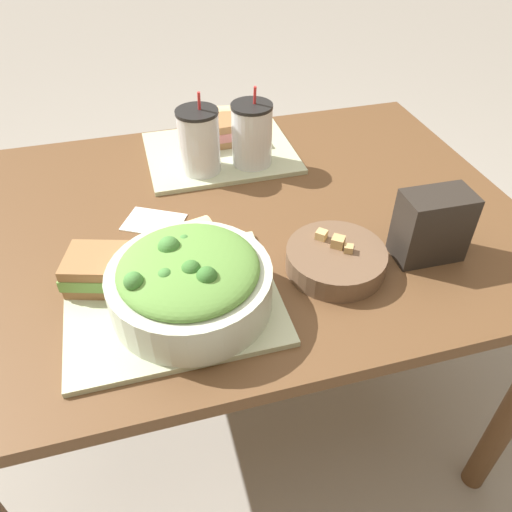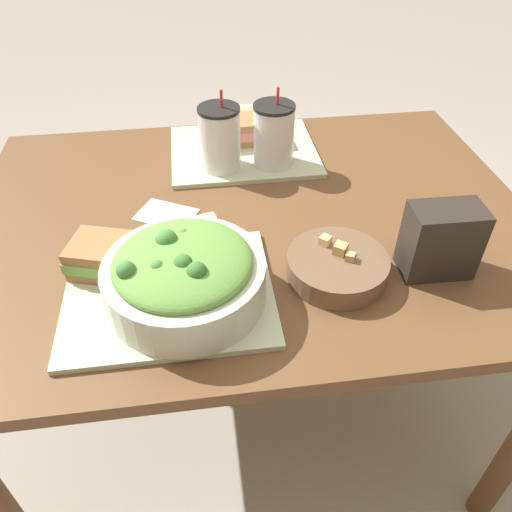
{
  "view_description": "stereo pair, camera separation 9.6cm",
  "coord_description": "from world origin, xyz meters",
  "px_view_note": "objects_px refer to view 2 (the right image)",
  "views": [
    {
      "loc": [
        -0.21,
        -0.9,
        1.44
      ],
      "look_at": [
        -0.02,
        -0.2,
        0.82
      ],
      "focal_mm": 35.0,
      "sensor_mm": 36.0,
      "label": 1
    },
    {
      "loc": [
        -0.12,
        -0.92,
        1.44
      ],
      "look_at": [
        -0.02,
        -0.2,
        0.82
      ],
      "focal_mm": 35.0,
      "sensor_mm": 36.0,
      "label": 2
    }
  ],
  "objects_px": {
    "soup_bowl": "(337,266)",
    "baguette_far": "(250,117)",
    "sandwich_far": "(248,129)",
    "salad_bowl": "(184,275)",
    "sandwich_near": "(110,257)",
    "napkin_folded": "(166,215)",
    "drink_cup_red": "(274,137)",
    "chip_bag": "(441,241)",
    "drink_cup_dark": "(220,140)",
    "baguette_near": "(181,236)"
  },
  "relations": [
    {
      "from": "sandwich_near",
      "to": "baguette_near",
      "type": "height_order",
      "value": "baguette_near"
    },
    {
      "from": "drink_cup_dark",
      "to": "baguette_far",
      "type": "bearing_deg",
      "value": 63.41
    },
    {
      "from": "sandwich_far",
      "to": "baguette_far",
      "type": "relative_size",
      "value": 1.36
    },
    {
      "from": "sandwich_far",
      "to": "napkin_folded",
      "type": "bearing_deg",
      "value": -128.37
    },
    {
      "from": "baguette_near",
      "to": "napkin_folded",
      "type": "distance_m",
      "value": 0.15
    },
    {
      "from": "soup_bowl",
      "to": "napkin_folded",
      "type": "height_order",
      "value": "soup_bowl"
    },
    {
      "from": "soup_bowl",
      "to": "baguette_far",
      "type": "relative_size",
      "value": 1.61
    },
    {
      "from": "soup_bowl",
      "to": "sandwich_far",
      "type": "distance_m",
      "value": 0.57
    },
    {
      "from": "baguette_far",
      "to": "drink_cup_red",
      "type": "distance_m",
      "value": 0.21
    },
    {
      "from": "sandwich_far",
      "to": "chip_bag",
      "type": "bearing_deg",
      "value": -64.6
    },
    {
      "from": "baguette_far",
      "to": "chip_bag",
      "type": "distance_m",
      "value": 0.7
    },
    {
      "from": "drink_cup_red",
      "to": "napkin_folded",
      "type": "distance_m",
      "value": 0.34
    },
    {
      "from": "sandwich_near",
      "to": "salad_bowl",
      "type": "bearing_deg",
      "value": -17.71
    },
    {
      "from": "drink_cup_dark",
      "to": "chip_bag",
      "type": "relative_size",
      "value": 1.39
    },
    {
      "from": "sandwich_far",
      "to": "drink_cup_red",
      "type": "xyz_separation_m",
      "value": [
        0.05,
        -0.13,
        0.04
      ]
    },
    {
      "from": "soup_bowl",
      "to": "napkin_folded",
      "type": "relative_size",
      "value": 1.27
    },
    {
      "from": "sandwich_near",
      "to": "chip_bag",
      "type": "bearing_deg",
      "value": 10.2
    },
    {
      "from": "soup_bowl",
      "to": "chip_bag",
      "type": "xyz_separation_m",
      "value": [
        0.2,
        -0.01,
        0.05
      ]
    },
    {
      "from": "sandwich_far",
      "to": "drink_cup_dark",
      "type": "relative_size",
      "value": 0.82
    },
    {
      "from": "soup_bowl",
      "to": "sandwich_far",
      "type": "bearing_deg",
      "value": 100.59
    },
    {
      "from": "drink_cup_dark",
      "to": "drink_cup_red",
      "type": "height_order",
      "value": "drink_cup_dark"
    },
    {
      "from": "sandwich_near",
      "to": "drink_cup_red",
      "type": "xyz_separation_m",
      "value": [
        0.38,
        0.36,
        0.04
      ]
    },
    {
      "from": "baguette_far",
      "to": "drink_cup_red",
      "type": "xyz_separation_m",
      "value": [
        0.03,
        -0.2,
        0.04
      ]
    },
    {
      "from": "drink_cup_dark",
      "to": "soup_bowl",
      "type": "bearing_deg",
      "value": -66.13
    },
    {
      "from": "sandwich_near",
      "to": "chip_bag",
      "type": "relative_size",
      "value": 1.21
    },
    {
      "from": "salad_bowl",
      "to": "sandwich_far",
      "type": "xyz_separation_m",
      "value": [
        0.19,
        0.59,
        -0.02
      ]
    },
    {
      "from": "soup_bowl",
      "to": "chip_bag",
      "type": "bearing_deg",
      "value": -2.5
    },
    {
      "from": "sandwich_far",
      "to": "drink_cup_dark",
      "type": "xyz_separation_m",
      "value": [
        -0.08,
        -0.13,
        0.04
      ]
    },
    {
      "from": "salad_bowl",
      "to": "napkin_folded",
      "type": "distance_m",
      "value": 0.29
    },
    {
      "from": "drink_cup_red",
      "to": "baguette_far",
      "type": "bearing_deg",
      "value": 99.46
    },
    {
      "from": "sandwich_near",
      "to": "drink_cup_red",
      "type": "relative_size",
      "value": 0.88
    },
    {
      "from": "soup_bowl",
      "to": "drink_cup_dark",
      "type": "xyz_separation_m",
      "value": [
        -0.19,
        0.43,
        0.06
      ]
    },
    {
      "from": "sandwich_near",
      "to": "napkin_folded",
      "type": "bearing_deg",
      "value": 77.97
    },
    {
      "from": "napkin_folded",
      "to": "drink_cup_red",
      "type": "bearing_deg",
      "value": 32.99
    },
    {
      "from": "sandwich_far",
      "to": "drink_cup_red",
      "type": "bearing_deg",
      "value": -72.21
    },
    {
      "from": "drink_cup_red",
      "to": "napkin_folded",
      "type": "relative_size",
      "value": 1.3
    },
    {
      "from": "sandwich_far",
      "to": "chip_bag",
      "type": "relative_size",
      "value": 1.14
    },
    {
      "from": "soup_bowl",
      "to": "sandwich_far",
      "type": "xyz_separation_m",
      "value": [
        -0.1,
        0.56,
        0.02
      ]
    },
    {
      "from": "salad_bowl",
      "to": "sandwich_near",
      "type": "xyz_separation_m",
      "value": [
        -0.14,
        0.1,
        -0.02
      ]
    },
    {
      "from": "salad_bowl",
      "to": "chip_bag",
      "type": "xyz_separation_m",
      "value": [
        0.49,
        0.02,
        0.0
      ]
    },
    {
      "from": "sandwich_near",
      "to": "baguette_far",
      "type": "distance_m",
      "value": 0.66
    },
    {
      "from": "drink_cup_red",
      "to": "chip_bag",
      "type": "height_order",
      "value": "drink_cup_red"
    },
    {
      "from": "baguette_far",
      "to": "napkin_folded",
      "type": "distance_m",
      "value": 0.45
    },
    {
      "from": "salad_bowl",
      "to": "baguette_far",
      "type": "relative_size",
      "value": 2.37
    },
    {
      "from": "soup_bowl",
      "to": "baguette_far",
      "type": "xyz_separation_m",
      "value": [
        -0.09,
        0.63,
        0.02
      ]
    },
    {
      "from": "soup_bowl",
      "to": "sandwich_far",
      "type": "height_order",
      "value": "sandwich_far"
    },
    {
      "from": "sandwich_far",
      "to": "napkin_folded",
      "type": "height_order",
      "value": "sandwich_far"
    },
    {
      "from": "baguette_near",
      "to": "sandwich_far",
      "type": "xyz_separation_m",
      "value": [
        0.19,
        0.45,
        -0.0
      ]
    },
    {
      "from": "salad_bowl",
      "to": "drink_cup_red",
      "type": "distance_m",
      "value": 0.52
    },
    {
      "from": "soup_bowl",
      "to": "drink_cup_red",
      "type": "relative_size",
      "value": 0.98
    }
  ]
}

